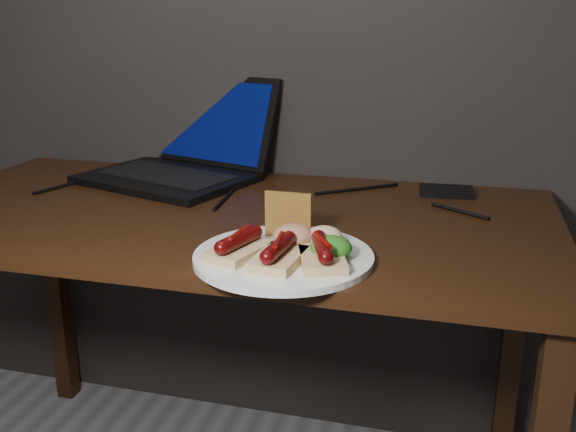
{
  "coord_description": "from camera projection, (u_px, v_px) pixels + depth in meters",
  "views": [
    {
      "loc": [
        0.48,
        0.15,
        1.15
      ],
      "look_at": [
        0.21,
        1.16,
        0.82
      ],
      "focal_mm": 40.0,
      "sensor_mm": 36.0,
      "label": 1
    }
  ],
  "objects": [
    {
      "name": "desk",
      "position": [
        222.0,
        249.0,
        1.4
      ],
      "size": [
        1.4,
        0.7,
        0.75
      ],
      "color": "#321B0C",
      "rests_on": "ground"
    },
    {
      "name": "laptop",
      "position": [
        182.0,
        158.0,
        1.63
      ],
      "size": [
        0.49,
        0.47,
        0.25
      ],
      "color": "black",
      "rests_on": "desk"
    },
    {
      "name": "hard_drive",
      "position": [
        446.0,
        191.0,
        1.48
      ],
      "size": [
        0.13,
        0.08,
        0.02
      ],
      "primitive_type": "cube",
      "rotation": [
        0.0,
        0.0,
        0.08
      ],
      "color": "black",
      "rests_on": "desk"
    },
    {
      "name": "desk_cables",
      "position": [
        261.0,
        194.0,
        1.48
      ],
      "size": [
        1.02,
        0.32,
        0.01
      ],
      "color": "black",
      "rests_on": "desk"
    },
    {
      "name": "plate",
      "position": [
        283.0,
        257.0,
        1.09
      ],
      "size": [
        0.34,
        0.34,
        0.01
      ],
      "primitive_type": "cylinder",
      "rotation": [
        0.0,
        0.0,
        0.12
      ],
      "color": "silver",
      "rests_on": "desk"
    },
    {
      "name": "bread_sausage_left",
      "position": [
        239.0,
        246.0,
        1.07
      ],
      "size": [
        0.1,
        0.13,
        0.04
      ],
      "color": "#E3CB85",
      "rests_on": "plate"
    },
    {
      "name": "bread_sausage_center",
      "position": [
        278.0,
        254.0,
        1.04
      ],
      "size": [
        0.08,
        0.12,
        0.04
      ],
      "color": "#E3CB85",
      "rests_on": "plate"
    },
    {
      "name": "bread_sausage_right",
      "position": [
        322.0,
        254.0,
        1.04
      ],
      "size": [
        0.1,
        0.13,
        0.04
      ],
      "color": "#E3CB85",
      "rests_on": "plate"
    },
    {
      "name": "crispbread",
      "position": [
        288.0,
        215.0,
        1.16
      ],
      "size": [
        0.09,
        0.01,
        0.08
      ],
      "primitive_type": "cube",
      "color": "olive",
      "rests_on": "plate"
    },
    {
      "name": "salad_greens",
      "position": [
        331.0,
        248.0,
        1.06
      ],
      "size": [
        0.07,
        0.07,
        0.04
      ],
      "primitive_type": "ellipsoid",
      "color": "#154F0F",
      "rests_on": "plate"
    },
    {
      "name": "salsa_mound",
      "position": [
        293.0,
        236.0,
        1.12
      ],
      "size": [
        0.07,
        0.07,
        0.04
      ],
      "primitive_type": "ellipsoid",
      "color": "maroon",
      "rests_on": "plate"
    },
    {
      "name": "coleslaw_mound",
      "position": [
        324.0,
        236.0,
        1.12
      ],
      "size": [
        0.06,
        0.06,
        0.04
      ],
      "primitive_type": "ellipsoid",
      "color": "silver",
      "rests_on": "plate"
    }
  ]
}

